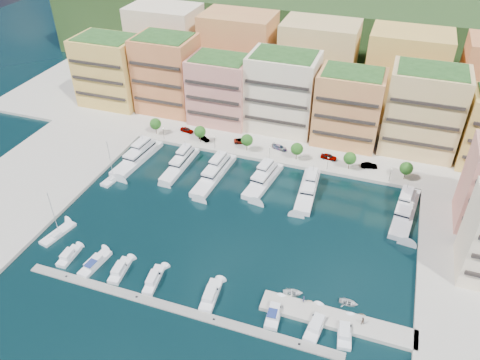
{
  "coord_description": "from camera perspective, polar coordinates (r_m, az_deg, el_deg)",
  "views": [
    {
      "loc": [
        31.22,
        -86.33,
        79.83
      ],
      "look_at": [
        -2.48,
        10.86,
        6.0
      ],
      "focal_mm": 35.0,
      "sensor_mm": 36.0,
      "label": 1
    }
  ],
  "objects": [
    {
      "name": "sailboat_0",
      "position": [
        126.83,
        -21.31,
        -6.14
      ],
      "size": [
        4.68,
        10.11,
        13.2
      ],
      "color": "silver",
      "rests_on": "ground"
    },
    {
      "name": "ground",
      "position": [
        121.66,
        -0.58,
        -5.34
      ],
      "size": [
        400.0,
        400.0,
        0.0
      ],
      "primitive_type": "plane",
      "color": "black",
      "rests_on": "ground"
    },
    {
      "name": "car_2",
      "position": [
        152.25,
        0.22,
        4.8
      ],
      "size": [
        5.66,
        4.06,
        1.43
      ],
      "primitive_type": "imported",
      "rotation": [
        0.0,
        0.0,
        1.94
      ],
      "color": "gray",
      "rests_on": "north_quay"
    },
    {
      "name": "yacht_2",
      "position": [
        138.31,
        -3.06,
        0.97
      ],
      "size": [
        6.06,
        23.09,
        7.3
      ],
      "color": "silver",
      "rests_on": "ground"
    },
    {
      "name": "north_quay",
      "position": [
        171.32,
        6.46,
        7.66
      ],
      "size": [
        220.0,
        64.0,
        2.0
      ],
      "primitive_type": "cube",
      "color": "#9E998E",
      "rests_on": "ground"
    },
    {
      "name": "backblock_1",
      "position": [
        181.5,
        -0.2,
        15.08
      ],
      "size": [
        26.0,
        18.0,
        30.0
      ],
      "primitive_type": "cube",
      "color": "tan",
      "rests_on": "north_quay"
    },
    {
      "name": "car_0",
      "position": [
        159.23,
        -6.49,
        6.08
      ],
      "size": [
        4.94,
        2.68,
        1.6
      ],
      "primitive_type": "imported",
      "rotation": [
        0.0,
        0.0,
        1.39
      ],
      "color": "gray",
      "rests_on": "north_quay"
    },
    {
      "name": "lamppost_3",
      "position": [
        140.59,
        10.67,
        2.25
      ],
      "size": [
        0.3,
        0.3,
        4.2
      ],
      "color": "black",
      "rests_on": "north_quay"
    },
    {
      "name": "tree_3",
      "position": [
        143.31,
        6.95,
        3.78
      ],
      "size": [
        3.8,
        3.8,
        5.65
      ],
      "color": "#473323",
      "rests_on": "north_quay"
    },
    {
      "name": "tree_4",
      "position": [
        141.6,
        13.25,
        2.59
      ],
      "size": [
        3.8,
        3.8,
        5.65
      ],
      "color": "#473323",
      "rests_on": "north_quay"
    },
    {
      "name": "apartment_4",
      "position": [
        152.32,
        13.07,
        8.61
      ],
      "size": [
        20.0,
        15.5,
        23.8
      ],
      "color": "tan",
      "rests_on": "north_quay"
    },
    {
      "name": "cruiser_1",
      "position": [
        115.62,
        -17.29,
        -9.69
      ],
      "size": [
        3.83,
        9.42,
        2.66
      ],
      "color": "silver",
      "rests_on": "ground"
    },
    {
      "name": "sailboat_2",
      "position": [
        141.74,
        -15.22,
        0.12
      ],
      "size": [
        3.85,
        8.6,
        13.2
      ],
      "color": "silver",
      "rests_on": "ground"
    },
    {
      "name": "lamppost_0",
      "position": [
        155.27,
        -9.32,
        5.86
      ],
      "size": [
        0.3,
        0.3,
        4.2
      ],
      "color": "black",
      "rests_on": "north_quay"
    },
    {
      "name": "lamppost_2",
      "position": [
        143.4,
        3.61,
        3.59
      ],
      "size": [
        0.3,
        0.3,
        4.2
      ],
      "color": "black",
      "rests_on": "north_quay"
    },
    {
      "name": "car_3",
      "position": [
        149.37,
        4.84,
        4.0
      ],
      "size": [
        5.25,
        3.11,
        1.43
      ],
      "primitive_type": "imported",
      "rotation": [
        0.0,
        0.0,
        1.33
      ],
      "color": "gray",
      "rests_on": "north_quay"
    },
    {
      "name": "yacht_4",
      "position": [
        133.0,
        8.3,
        -1.07
      ],
      "size": [
        5.72,
        20.65,
        7.3
      ],
      "color": "silver",
      "rests_on": "ground"
    },
    {
      "name": "hillside",
      "position": [
        214.23,
        9.61,
        13.3
      ],
      "size": [
        240.0,
        40.0,
        58.0
      ],
      "primitive_type": "cube",
      "color": "#233716",
      "rests_on": "ground"
    },
    {
      "name": "backblock_3",
      "position": [
        172.61,
        19.4,
        11.95
      ],
      "size": [
        26.0,
        18.0,
        30.0
      ],
      "primitive_type": "cube",
      "color": "gold",
      "rests_on": "north_quay"
    },
    {
      "name": "backblock_2",
      "position": [
        174.55,
        9.42,
        13.75
      ],
      "size": [
        26.0,
        18.0,
        30.0
      ],
      "primitive_type": "cube",
      "color": "#E0B077",
      "rests_on": "north_quay"
    },
    {
      "name": "cruiser_7",
      "position": [
        101.41,
        4.19,
        -15.88
      ],
      "size": [
        3.31,
        8.32,
        2.66
      ],
      "color": "silver",
      "rests_on": "ground"
    },
    {
      "name": "apartment_0",
      "position": [
        180.17,
        -15.58,
        12.71
      ],
      "size": [
        22.0,
        16.5,
        24.8
      ],
      "color": "gold",
      "rests_on": "north_quay"
    },
    {
      "name": "finger_pier",
      "position": [
        102.53,
        11.69,
        -16.53
      ],
      "size": [
        32.0,
        5.0,
        2.0
      ],
      "primitive_type": "cube",
      "color": "#9E998E",
      "rests_on": "ground"
    },
    {
      "name": "car_1",
      "position": [
        153.92,
        -4.4,
        5.03
      ],
      "size": [
        4.24,
        2.85,
        1.32
      ],
      "primitive_type": "imported",
      "rotation": [
        0.0,
        0.0,
        1.17
      ],
      "color": "gray",
      "rests_on": "north_quay"
    },
    {
      "name": "cruiser_3",
      "position": [
        108.88,
        -10.49,
        -11.87
      ],
      "size": [
        3.46,
        8.81,
        2.55
      ],
      "color": "silver",
      "rests_on": "ground"
    },
    {
      "name": "cruiser_9",
      "position": [
        100.49,
        12.6,
        -17.69
      ],
      "size": [
        3.73,
        8.19,
        2.55
      ],
      "color": "silver",
      "rests_on": "ground"
    },
    {
      "name": "tree_0",
      "position": [
        158.34,
        -10.27,
        6.75
      ],
      "size": [
        3.8,
        3.8,
        5.65
      ],
      "color": "#473323",
      "rests_on": "north_quay"
    },
    {
      "name": "apartment_5",
      "position": [
        153.43,
        21.41,
        7.84
      ],
      "size": [
        22.0,
        16.5,
        26.8
      ],
      "color": "#E0B077",
      "rests_on": "north_quay"
    },
    {
      "name": "tender_0",
      "position": [
        105.4,
        6.48,
        -13.51
      ],
      "size": [
        4.99,
        4.13,
        0.9
      ],
      "primitive_type": "imported",
      "rotation": [
        0.0,
        0.0,
        1.84
      ],
      "color": "silver",
      "rests_on": "ground"
    },
    {
      "name": "yacht_1",
      "position": [
        143.61,
        -7.23,
        2.1
      ],
      "size": [
        4.59,
        19.76,
        7.3
      ],
      "color": "silver",
      "rests_on": "ground"
    },
    {
      "name": "yacht_6",
      "position": [
        131.72,
        19.53,
        -3.41
      ],
      "size": [
        7.17,
        22.5,
        7.3
      ],
      "color": "silver",
      "rests_on": "ground"
    },
    {
      "name": "backblock_0",
      "position": [
        192.91,
        -8.98,
        15.93
      ],
      "size": [
        26.0,
        18.0,
        30.0
      ],
      "primitive_type": "cube",
      "color": "beige",
      "rests_on": "north_quay"
    },
    {
      "name": "cruiser_0",
      "position": [
        119.37,
        -20.15,
        -8.71
      ],
      "size": [
        2.75,
        7.16,
        2.55
      ],
      "color": "silver",
      "rests_on": "ground"
    },
    {
      "name": "tree_2",
      "position": [
        146.75,
        0.86,
        4.89
      ],
      "size": [
        3.8,
        3.8,
        5.65
      ],
      "color": "#473323",
      "rests_on": "north_quay"
    },
    {
      "name": "person_0",
      "position": [
        102.61,
        7.78,
        -14.2
      ],
      "size": [
        0.59,
        0.75,
        1.83
      ],
      "primitive_type": "imported",
      "rotation": [
        0.0,
        0.0,
        1.83
      ],
      "color": "#222644",
      "rests_on": "finger_pier"
    },
    {
      "name": "tree_5",
      "position": [
        141.69,
        19.61,
        1.35
      ],
      "size": [
        3.8,
        3.8,
        5.65
      ],
      "color": "#473323",
      "rests_on": "north_quay"
    },
    {
      "name": "cruiser_5",
      "position": [
        104.35,
        -3.6,
        -13.88
      ],
      "size": [
        3.66,
        9.16,
        2.55
      ],
      "color": "silver",
      "rests_on": "ground"
    },
    {
      "name": "lamppost_4",
      "position": [
        140.05,
        17.89,
        0.86
      ],
      "size": [
        0.3,
        0.3,
        4.2
      ],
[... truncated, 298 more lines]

